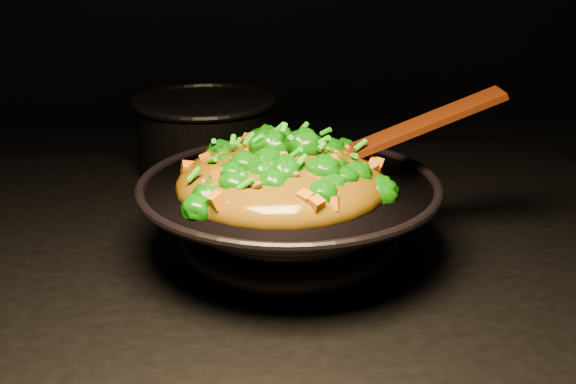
{
  "coord_description": "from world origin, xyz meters",
  "views": [
    {
      "loc": [
        -0.11,
        -0.95,
        1.35
      ],
      "look_at": [
        0.01,
        -0.05,
        1.0
      ],
      "focal_mm": 45.0,
      "sensor_mm": 36.0,
      "label": 1
    }
  ],
  "objects": [
    {
      "name": "wok",
      "position": [
        0.01,
        -0.06,
        0.96
      ],
      "size": [
        0.48,
        0.48,
        0.11
      ],
      "primitive_type": null,
      "rotation": [
        0.0,
        0.0,
        0.27
      ],
      "color": "black",
      "rests_on": "stovetop"
    },
    {
      "name": "stir_fry",
      "position": [
        -0.01,
        -0.07,
        1.06
      ],
      "size": [
        0.3,
        0.3,
        0.1
      ],
      "primitive_type": null,
      "rotation": [
        0.0,
        0.0,
        0.1
      ],
      "color": "#0F5806",
      "rests_on": "wok"
    },
    {
      "name": "spatula",
      "position": [
        0.14,
        -0.04,
        1.06
      ],
      "size": [
        0.31,
        0.07,
        0.13
      ],
      "primitive_type": "cube",
      "rotation": [
        0.0,
        -0.38,
        -0.07
      ],
      "color": "#3C1208",
      "rests_on": "wok"
    },
    {
      "name": "back_pot",
      "position": [
        -0.1,
        0.32,
        0.97
      ],
      "size": [
        0.32,
        0.32,
        0.14
      ],
      "primitive_type": "cylinder",
      "rotation": [
        0.0,
        0.0,
        -0.38
      ],
      "color": "black",
      "rests_on": "stovetop"
    }
  ]
}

